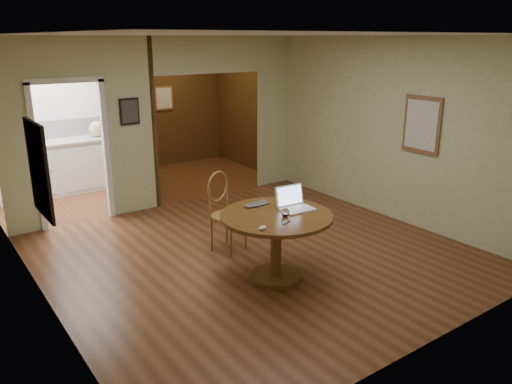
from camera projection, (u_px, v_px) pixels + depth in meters
floor at (257, 254)px, 6.41m from camera, size 5.00×5.00×0.00m
room_shell at (124, 126)px, 8.18m from camera, size 5.20×7.50×5.00m
dining_table at (276, 231)px, 5.60m from camera, size 1.26×1.26×0.79m
chair at (224, 207)px, 6.41m from camera, size 0.57×0.57×1.04m
open_laptop at (294, 203)px, 5.71m from camera, size 0.39×0.34×0.26m
closed_laptop at (259, 205)px, 5.80m from camera, size 0.32×0.21×0.03m
mouse at (263, 228)px, 5.09m from camera, size 0.11×0.07×0.04m
wine_glass at (285, 212)px, 5.45m from camera, size 0.09×0.09×0.10m
pen at (287, 223)px, 5.28m from camera, size 0.14×0.06×0.01m
kitchen_cabinet at (56, 168)px, 8.79m from camera, size 2.06×0.60×0.94m
grocery_bag at (97, 129)px, 9.04m from camera, size 0.35×0.32×0.29m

